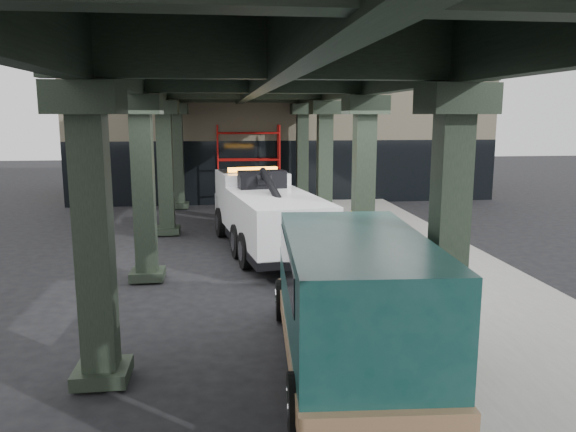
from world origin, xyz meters
TOP-DOWN VIEW (x-y plane):
  - ground at (0.00, 0.00)m, footprint 90.00×90.00m
  - sidewalk at (4.50, 2.00)m, footprint 5.00×40.00m
  - lane_stripe at (1.70, 2.00)m, footprint 0.12×38.00m
  - viaduct at (-0.40, 2.00)m, footprint 7.40×32.00m
  - building at (2.00, 20.00)m, footprint 22.00×10.00m
  - scaffolding at (0.00, 14.64)m, footprint 3.08×0.88m
  - tow_truck at (0.08, 5.30)m, footprint 3.53×8.62m
  - towed_van at (0.89, -4.01)m, footprint 2.80×6.32m

SIDE VIEW (x-z plane):
  - ground at x=0.00m, z-range 0.00..0.00m
  - lane_stripe at x=1.70m, z-range 0.00..0.01m
  - sidewalk at x=4.50m, z-range 0.00..0.15m
  - tow_truck at x=0.08m, z-range -0.03..2.72m
  - towed_van at x=0.89m, z-range 0.09..2.61m
  - scaffolding at x=0.00m, z-range 0.11..4.11m
  - building at x=2.00m, z-range 0.00..8.00m
  - viaduct at x=-0.40m, z-range 2.26..8.66m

